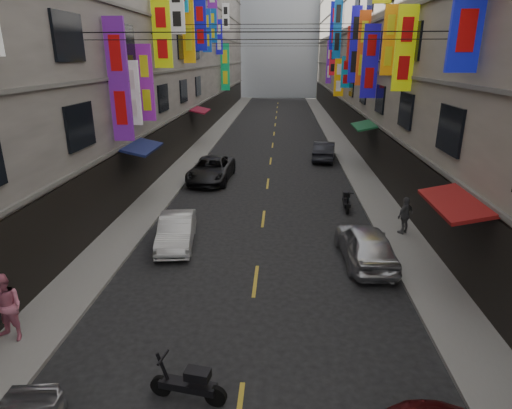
# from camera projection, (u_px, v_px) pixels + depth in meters

# --- Properties ---
(sidewalk_left) EXTENTS (2.00, 90.00, 0.12)m
(sidewalk_left) POSITION_uv_depth(u_px,v_px,m) (205.00, 144.00, 37.73)
(sidewalk_left) COLOR slate
(sidewalk_left) RESTS_ON ground
(sidewalk_right) EXTENTS (2.00, 90.00, 0.12)m
(sidewalk_right) POSITION_uv_depth(u_px,v_px,m) (342.00, 145.00, 37.04)
(sidewalk_right) COLOR slate
(sidewalk_right) RESTS_ON ground
(building_row_left) EXTENTS (10.14, 90.00, 19.00)m
(building_row_left) POSITION_uv_depth(u_px,v_px,m) (128.00, 29.00, 35.00)
(building_row_left) COLOR gray
(building_row_left) RESTS_ON ground
(building_row_right) EXTENTS (10.14, 90.00, 19.00)m
(building_row_right) POSITION_uv_depth(u_px,v_px,m) (426.00, 28.00, 33.61)
(building_row_right) COLOR gray
(building_row_right) RESTS_ON ground
(haze_block) EXTENTS (18.00, 8.00, 22.00)m
(haze_block) POSITION_uv_depth(u_px,v_px,m) (280.00, 36.00, 80.97)
(haze_block) COLOR #B0B9C4
(haze_block) RESTS_ON ground
(shop_signage) EXTENTS (14.00, 55.00, 12.01)m
(shop_signage) POSITION_uv_depth(u_px,v_px,m) (271.00, 28.00, 28.26)
(shop_signage) COLOR #0E48AB
(shop_signage) RESTS_ON ground
(street_awnings) EXTENTS (13.99, 35.20, 0.41)m
(street_awnings) POSITION_uv_depth(u_px,v_px,m) (240.00, 148.00, 21.40)
(street_awnings) COLOR #144612
(street_awnings) RESTS_ON ground
(overhead_cables) EXTENTS (14.00, 38.04, 1.24)m
(overhead_cables) POSITION_uv_depth(u_px,v_px,m) (269.00, 28.00, 23.21)
(overhead_cables) COLOR black
(overhead_cables) RESTS_ON ground
(lane_markings) EXTENTS (0.12, 80.20, 0.01)m
(lane_markings) POSITION_uv_depth(u_px,v_px,m) (272.00, 152.00, 34.57)
(lane_markings) COLOR gold
(lane_markings) RESTS_ON ground
(scooter_crossing) EXTENTS (1.79, 0.61, 1.14)m
(scooter_crossing) POSITION_uv_depth(u_px,v_px,m) (189.00, 384.00, 9.49)
(scooter_crossing) COLOR black
(scooter_crossing) RESTS_ON ground
(scooter_far_right) EXTENTS (0.50, 1.80, 1.14)m
(scooter_far_right) POSITION_uv_depth(u_px,v_px,m) (346.00, 201.00, 21.52)
(scooter_far_right) COLOR black
(scooter_far_right) RESTS_ON ground
(car_left_mid) EXTENTS (1.81, 3.94, 1.25)m
(car_left_mid) POSITION_uv_depth(u_px,v_px,m) (176.00, 231.00, 17.37)
(car_left_mid) COLOR silver
(car_left_mid) RESTS_ON ground
(car_left_far) EXTENTS (2.62, 5.26, 1.43)m
(car_left_far) POSITION_uv_depth(u_px,v_px,m) (211.00, 170.00, 26.48)
(car_left_far) COLOR black
(car_left_far) RESTS_ON ground
(car_right_mid) EXTENTS (1.97, 4.34, 1.45)m
(car_right_mid) POSITION_uv_depth(u_px,v_px,m) (365.00, 244.00, 15.91)
(car_right_mid) COLOR silver
(car_right_mid) RESTS_ON ground
(car_right_far) EXTENTS (2.05, 4.44, 1.41)m
(car_right_far) POSITION_uv_depth(u_px,v_px,m) (324.00, 151.00, 31.80)
(car_right_far) COLOR #222329
(car_right_far) RESTS_ON ground
(pedestrian_lfar) EXTENTS (1.05, 0.83, 1.92)m
(pedestrian_lfar) POSITION_uv_depth(u_px,v_px,m) (6.00, 308.00, 11.21)
(pedestrian_lfar) COLOR pink
(pedestrian_lfar) RESTS_ON sidewalk_left
(pedestrian_rfar) EXTENTS (1.08, 1.04, 1.64)m
(pedestrian_rfar) POSITION_uv_depth(u_px,v_px,m) (405.00, 215.00, 18.20)
(pedestrian_rfar) COLOR #525255
(pedestrian_rfar) RESTS_ON sidewalk_right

